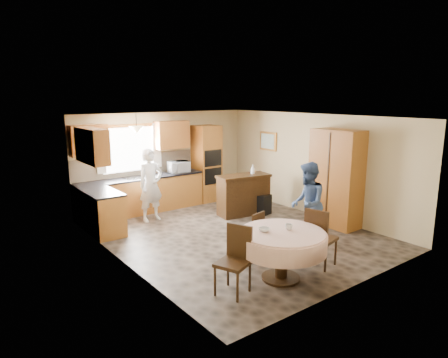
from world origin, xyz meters
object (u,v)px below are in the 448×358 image
at_px(chair_left, 235,256).
at_px(person_sink, 151,185).
at_px(cupboard, 336,178).
at_px(chair_back, 254,232).
at_px(dining_table, 282,242).
at_px(person_dining, 307,204).
at_px(chair_right, 319,235).
at_px(sideboard, 243,196).
at_px(oven_tower, 207,163).

height_order(chair_left, person_sink, person_sink).
bearing_deg(cupboard, person_sink, 138.16).
xyz_separation_m(chair_left, chair_back, (1.07, 0.81, -0.09)).
bearing_deg(dining_table, person_dining, 28.32).
distance_m(dining_table, person_sink, 4.10).
height_order(chair_left, chair_right, chair_right).
distance_m(chair_right, person_dining, 1.14).
height_order(cupboard, person_sink, cupboard).
bearing_deg(sideboard, dining_table, -111.44).
distance_m(cupboard, chair_left, 3.99).
relative_size(chair_left, chair_back, 1.19).
distance_m(sideboard, chair_right, 3.34).
distance_m(dining_table, chair_back, 0.98).
xyz_separation_m(chair_back, person_sink, (-0.46, 3.15, 0.38)).
xyz_separation_m(oven_tower, cupboard, (1.07, -3.58, 0.04)).
xyz_separation_m(dining_table, person_sink, (-0.23, 4.09, 0.23)).
bearing_deg(chair_back, chair_left, 24.32).
bearing_deg(chair_right, person_dining, -50.89).
bearing_deg(dining_table, person_sink, 93.18).
bearing_deg(oven_tower, person_dining, -95.00).
relative_size(cupboard, person_dining, 1.32).
height_order(oven_tower, chair_left, oven_tower).
bearing_deg(chair_left, person_dining, 84.44).
xyz_separation_m(cupboard, person_sink, (-3.18, 2.84, -0.24)).
relative_size(cupboard, person_sink, 1.27).
xyz_separation_m(sideboard, person_sink, (-2.05, 0.95, 0.39)).
distance_m(sideboard, person_sink, 2.29).
xyz_separation_m(sideboard, cupboard, (1.12, -1.90, 0.62)).
bearing_deg(chair_right, chair_left, 71.18).
distance_m(cupboard, person_dining, 1.50).
bearing_deg(person_dining, chair_back, -45.79).
height_order(cupboard, chair_right, cupboard).
relative_size(cupboard, chair_back, 2.52).
xyz_separation_m(sideboard, person_dining, (-0.30, -2.32, 0.36)).
height_order(chair_right, person_dining, person_dining).
bearing_deg(dining_table, chair_back, 76.28).
relative_size(chair_left, person_dining, 0.62).
bearing_deg(chair_left, sideboard, 116.54).
distance_m(chair_right, person_sink, 4.28).
height_order(oven_tower, chair_right, oven_tower).
height_order(sideboard, person_dining, person_dining).
relative_size(chair_right, person_dining, 0.64).
distance_m(cupboard, chair_back, 2.80).
distance_m(person_sink, person_dining, 3.71).
relative_size(chair_left, chair_right, 0.98).
xyz_separation_m(oven_tower, chair_right, (-1.03, -4.87, -0.48)).
distance_m(oven_tower, chair_left, 5.45).
distance_m(oven_tower, person_sink, 2.24).
height_order(chair_back, person_dining, person_dining).
bearing_deg(person_sink, sideboard, -30.04).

